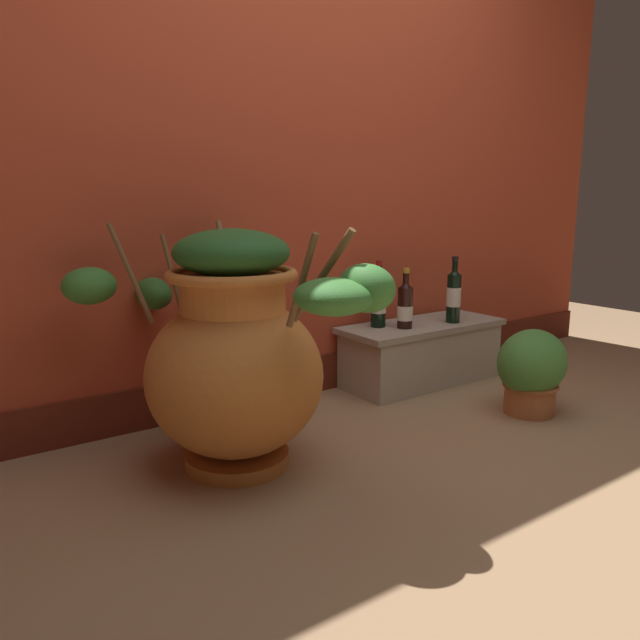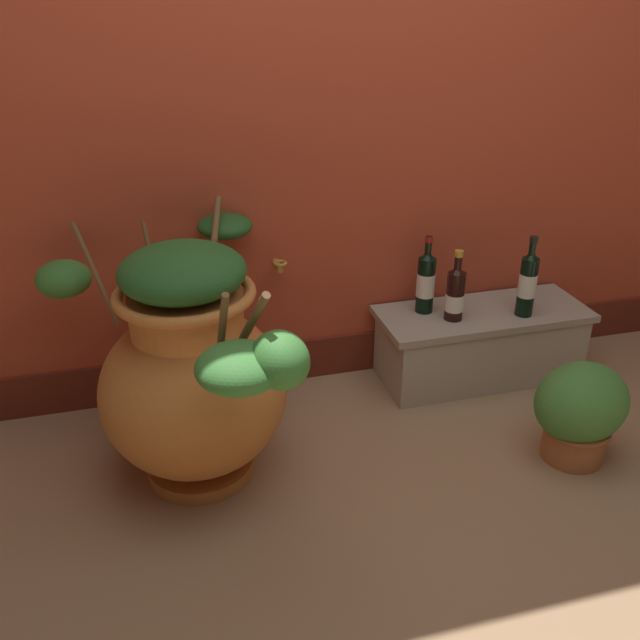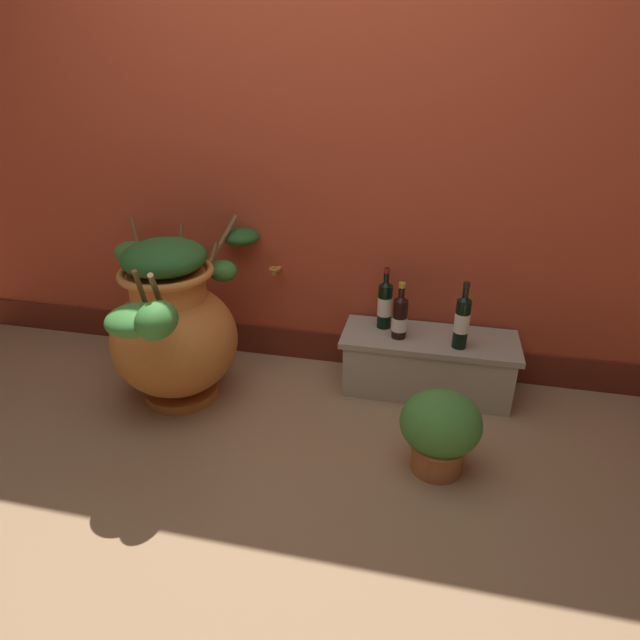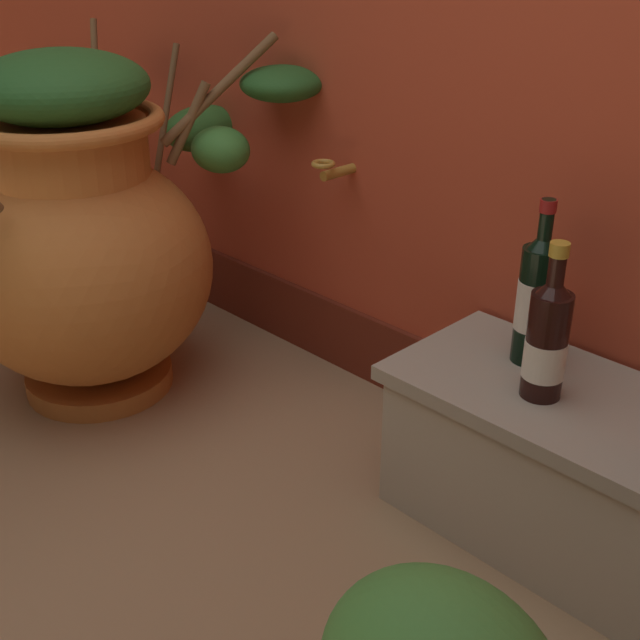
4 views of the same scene
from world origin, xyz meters
name	(u,v)px [view 4 (image 4 of 4)]	position (x,y,z in m)	size (l,w,h in m)	color
terracotta_urn	(82,235)	(-0.62, 0.58, 0.41)	(0.79, 1.14, 0.86)	#C17033
stone_ledge	(616,487)	(0.61, 0.91, 0.17)	(0.89, 0.35, 0.31)	#B2A893
wine_bottle_left	(537,296)	(0.37, 0.98, 0.45)	(0.08, 0.08, 0.33)	black
wine_bottle_right	(547,337)	(0.46, 0.88, 0.43)	(0.08, 0.08, 0.30)	black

